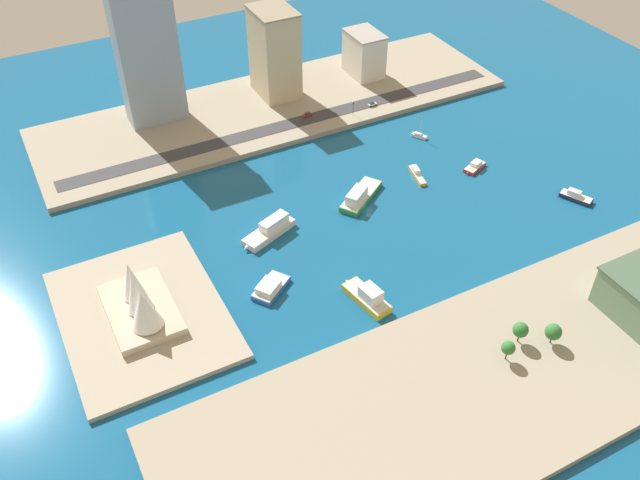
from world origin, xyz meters
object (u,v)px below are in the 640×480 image
(catamaran_blue, at_px, (270,287))
(tower_tall_glass, at_px, (147,54))
(sailboat_small_white, at_px, (419,136))
(ferry_green_doubledeck, at_px, (360,196))
(pickup_red, at_px, (307,115))
(opera_landmark, at_px, (139,301))
(hotel_broad_white, at_px, (364,54))
(tugboat_red, at_px, (475,166))
(patrol_launch_navy, at_px, (576,197))
(van_white, at_px, (372,104))
(traffic_light_waterfront, at_px, (353,107))
(water_taxi_orange, at_px, (417,174))
(ferry_yellow_fast, at_px, (367,296))
(office_block_beige, at_px, (275,53))
(ferry_white_commuter, at_px, (270,229))

(catamaran_blue, bearing_deg, tower_tall_glass, 0.03)
(sailboat_small_white, bearing_deg, tower_tall_glass, 56.24)
(ferry_green_doubledeck, bearing_deg, pickup_red, -7.97)
(sailboat_small_white, bearing_deg, opera_landmark, 109.50)
(tower_tall_glass, bearing_deg, hotel_broad_white, -93.34)
(tugboat_red, xyz_separation_m, patrol_launch_navy, (-38.46, -24.29, 0.14))
(catamaran_blue, distance_m, van_white, 137.90)
(ferry_green_doubledeck, xyz_separation_m, hotel_broad_white, (94.78, -57.18, 11.97))
(hotel_broad_white, relative_size, traffic_light_waterfront, 3.59)
(water_taxi_orange, relative_size, van_white, 3.43)
(patrol_launch_navy, xyz_separation_m, traffic_light_waterfront, (102.15, 51.69, 5.52))
(ferry_yellow_fast, xyz_separation_m, hotel_broad_white, (148.30, -85.07, 11.60))
(pickup_red, bearing_deg, office_block_beige, 6.71)
(tugboat_red, distance_m, van_white, 68.16)
(hotel_broad_white, xyz_separation_m, traffic_light_waterfront, (-35.10, 26.52, -7.37))
(tugboat_red, height_order, catamaran_blue, catamaran_blue)
(tugboat_red, relative_size, water_taxi_orange, 0.81)
(tugboat_red, relative_size, pickup_red, 2.68)
(water_taxi_orange, distance_m, pickup_red, 68.91)
(pickup_red, bearing_deg, patrol_launch_navy, -146.73)
(ferry_green_doubledeck, relative_size, pickup_red, 5.36)
(sailboat_small_white, height_order, opera_landmark, opera_landmark)
(ferry_yellow_fast, relative_size, office_block_beige, 0.50)
(ferry_yellow_fast, bearing_deg, hotel_broad_white, -29.84)
(ferry_green_doubledeck, relative_size, water_taxi_orange, 1.63)
(hotel_broad_white, distance_m, office_block_beige, 52.22)
(ferry_green_doubledeck, distance_m, opera_landmark, 105.09)
(van_white, xyz_separation_m, pickup_red, (5.89, 33.98, 0.01))
(sailboat_small_white, height_order, catamaran_blue, sailboat_small_white)
(patrol_launch_navy, relative_size, office_block_beige, 0.33)
(office_block_beige, relative_size, pickup_red, 9.14)
(ferry_white_commuter, relative_size, office_block_beige, 0.58)
(ferry_white_commuter, relative_size, opera_landmark, 0.74)
(office_block_beige, bearing_deg, opera_landmark, 138.45)
(catamaran_blue, height_order, pickup_red, pickup_red)
(patrol_launch_navy, xyz_separation_m, pickup_red, (110.90, 72.78, 2.15))
(patrol_launch_navy, height_order, traffic_light_waterfront, traffic_light_waterfront)
(van_white, bearing_deg, sailboat_small_white, -167.88)
(sailboat_small_white, height_order, van_white, sailboat_small_white)
(ferry_green_doubledeck, bearing_deg, ferry_white_commuter, 93.88)
(sailboat_small_white, relative_size, water_taxi_orange, 0.73)
(patrol_launch_navy, relative_size, pickup_red, 3.03)
(ferry_white_commuter, bearing_deg, tugboat_red, -90.61)
(catamaran_blue, xyz_separation_m, tower_tall_glass, (133.65, 0.06, 34.65))
(ferry_white_commuter, relative_size, water_taxi_orange, 1.60)
(ferry_white_commuter, relative_size, hotel_broad_white, 1.10)
(ferry_white_commuter, relative_size, pickup_red, 5.28)
(van_white, bearing_deg, ferry_white_commuter, 127.00)
(ferry_yellow_fast, distance_m, van_white, 136.30)
(pickup_red, bearing_deg, hotel_broad_white, -61.03)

